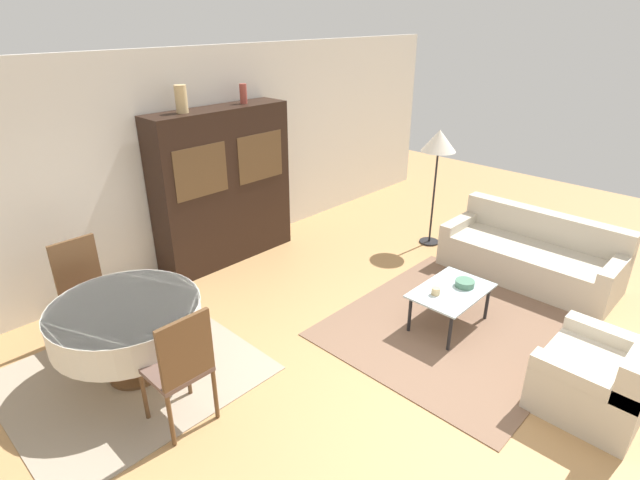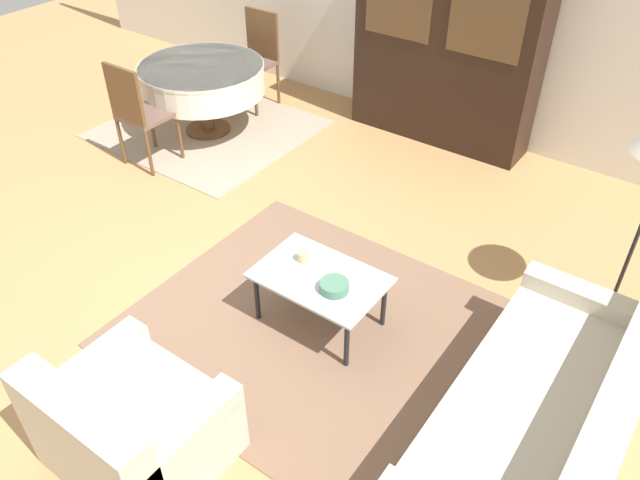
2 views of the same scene
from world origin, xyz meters
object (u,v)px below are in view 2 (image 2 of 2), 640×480
object	(u,v)px
couch	(542,425)
cup	(303,256)
dining_table	(202,79)
dining_chair_near	(137,110)
armchair	(131,429)
dining_chair_far	(257,53)
bowl	(334,286)
coffee_table	(320,281)
display_cabinet	(447,45)

from	to	relation	value
couch	cup	bearing A→B (deg)	82.77
dining_table	dining_chair_near	bearing A→B (deg)	-90.00
armchair	dining_chair_far	bearing A→B (deg)	121.64
couch	cup	distance (m)	1.87
cup	dining_table	bearing A→B (deg)	147.68
armchair	dining_chair_near	bearing A→B (deg)	137.30
cup	bowl	distance (m)	0.38
dining_chair_far	armchair	bearing A→B (deg)	121.64
cup	bowl	world-z (taller)	cup
coffee_table	bowl	bearing A→B (deg)	-20.22
couch	cup	size ratio (longest dim) A/B	23.55
couch	coffee_table	world-z (taller)	couch
cup	coffee_table	bearing A→B (deg)	-19.88
cup	display_cabinet	bearing A→B (deg)	98.32
armchair	coffee_table	distance (m)	1.55
armchair	coffee_table	world-z (taller)	armchair
couch	dining_chair_far	world-z (taller)	dining_chair_far
couch	dining_chair_near	world-z (taller)	dining_chair_near
couch	dining_chair_far	bearing A→B (deg)	58.24
cup	bowl	size ratio (longest dim) A/B	0.44
bowl	display_cabinet	bearing A→B (deg)	104.34
coffee_table	cup	bearing A→B (deg)	160.12
dining_chair_far	cup	xyz separation A→B (m)	(2.51, -2.46, -0.13)
dining_table	couch	bearing A→B (deg)	-22.68
dining_chair_near	cup	bearing A→B (deg)	-15.80
coffee_table	dining_table	size ratio (longest dim) A/B	0.68
cup	dining_chair_near	bearing A→B (deg)	164.20
coffee_table	cup	distance (m)	0.22
display_cabinet	dining_chair_far	xyz separation A→B (m)	(-2.07, -0.49, -0.40)
dining_table	bowl	world-z (taller)	dining_table
armchair	display_cabinet	xyz separation A→B (m)	(-0.43, 4.55, 0.71)
display_cabinet	dining_table	xyz separation A→B (m)	(-2.07, -1.36, -0.40)
coffee_table	display_cabinet	world-z (taller)	display_cabinet
dining_table	dining_chair_far	size ratio (longest dim) A/B	1.24
couch	bowl	size ratio (longest dim) A/B	10.33
display_cabinet	couch	bearing A→B (deg)	-54.37
dining_chair_near	dining_chair_far	size ratio (longest dim) A/B	1.00
armchair	dining_table	xyz separation A→B (m)	(-2.50, 3.19, 0.31)
couch	dining_chair_near	size ratio (longest dim) A/B	1.96
couch	armchair	size ratio (longest dim) A/B	2.22
dining_chair_far	bowl	distance (m)	3.86
dining_chair_far	bowl	world-z (taller)	dining_chair_far
dining_chair_far	cup	world-z (taller)	dining_chair_far
display_cabinet	dining_chair_near	bearing A→B (deg)	-132.84
armchair	cup	bearing A→B (deg)	89.89
cup	dining_chair_far	bearing A→B (deg)	135.51
coffee_table	dining_chair_near	world-z (taller)	dining_chair_near
armchair	dining_chair_far	xyz separation A→B (m)	(-2.50, 4.06, 0.31)
display_cabinet	cup	size ratio (longest dim) A/B	23.05
bowl	dining_chair_far	bearing A→B (deg)	137.84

